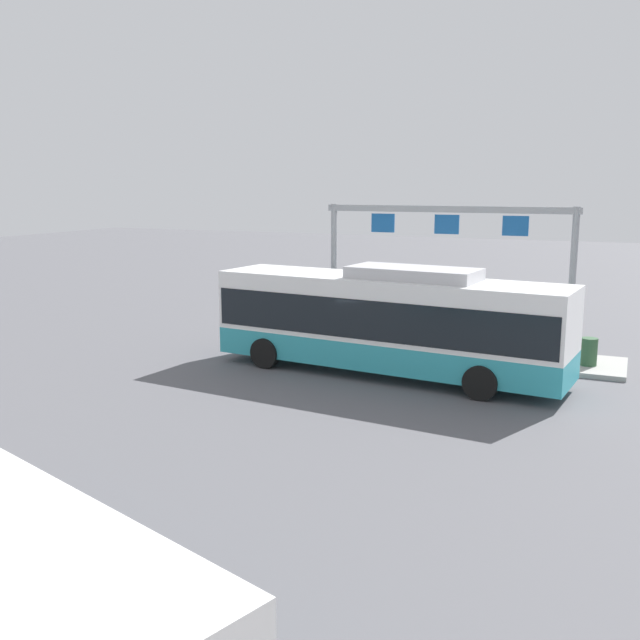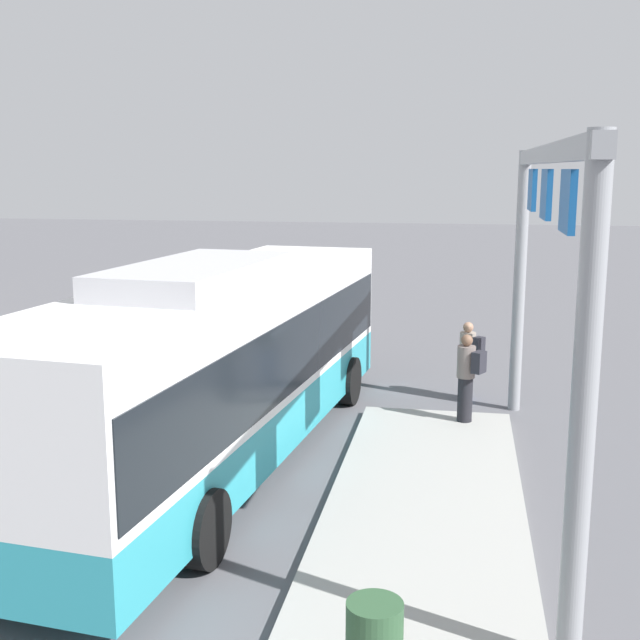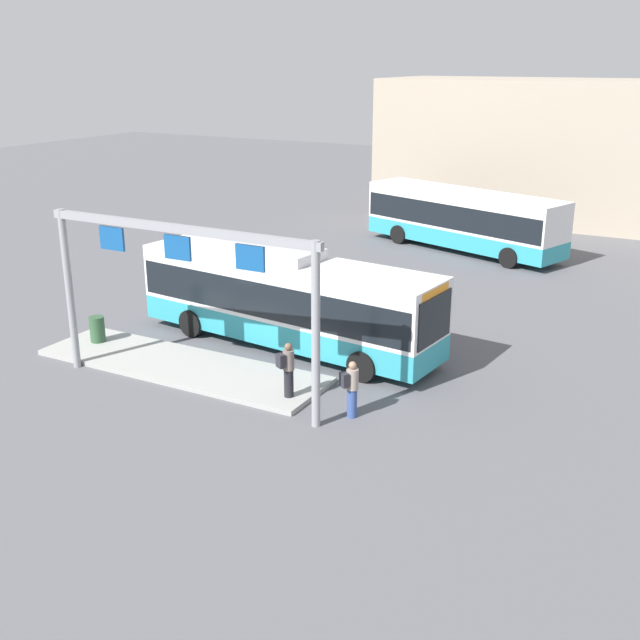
% 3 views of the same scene
% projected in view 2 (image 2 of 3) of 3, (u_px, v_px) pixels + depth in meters
% --- Properties ---
extents(ground_plane, '(120.00, 120.00, 0.00)m').
position_uv_depth(ground_plane, '(225.00, 461.00, 13.45)').
color(ground_plane, '#56565B').
extents(platform_curb, '(10.00, 2.80, 0.16)m').
position_uv_depth(platform_curb, '(423.00, 523.00, 10.91)').
color(platform_curb, '#9E9E99').
rests_on(platform_curb, ground).
extents(bus_main, '(11.45, 3.68, 3.46)m').
position_uv_depth(bus_main, '(222.00, 357.00, 13.10)').
color(bus_main, teal).
rests_on(bus_main, ground).
extents(person_boarding, '(0.55, 0.60, 1.67)m').
position_uv_depth(person_boarding, '(468.00, 358.00, 16.92)').
color(person_boarding, '#334C8C').
rests_on(person_boarding, ground).
extents(person_waiting_near, '(0.52, 0.60, 1.67)m').
position_uv_depth(person_waiting_near, '(467.00, 376.00, 14.89)').
color(person_waiting_near, black).
rests_on(person_waiting_near, platform_curb).
extents(platform_sign_gantry, '(9.31, 0.24, 5.20)m').
position_uv_depth(platform_sign_gantry, '(543.00, 247.00, 11.33)').
color(platform_sign_gantry, gray).
rests_on(platform_sign_gantry, ground).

